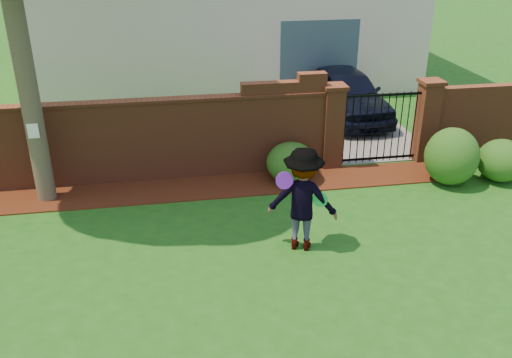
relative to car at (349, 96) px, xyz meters
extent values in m
cube|color=#1C5314|center=(-3.83, -7.05, -0.69)|extent=(80.00, 80.00, 0.01)
cube|color=#3C170B|center=(-4.78, -3.71, -0.67)|extent=(11.10, 1.08, 0.03)
cube|color=brown|center=(-5.98, -3.05, 0.17)|extent=(8.70, 0.25, 1.70)
cube|color=brown|center=(-2.53, -3.05, 1.17)|extent=(1.80, 0.25, 0.30)
cube|color=brown|center=(-1.93, -3.05, 1.40)|extent=(0.60, 0.25, 0.16)
cube|color=brown|center=(-5.98, -3.05, 1.05)|extent=(8.70, 0.31, 0.06)
cube|color=brown|center=(2.77, -3.05, 0.17)|extent=(4.00, 0.25, 1.70)
cube|color=brown|center=(-1.43, -3.05, 0.22)|extent=(0.42, 0.42, 1.80)
cube|color=brown|center=(-1.43, -3.05, 1.16)|extent=(0.50, 0.50, 0.08)
cube|color=brown|center=(0.77, -3.05, 0.22)|extent=(0.42, 0.42, 1.80)
cube|color=brown|center=(0.77, -3.05, 1.16)|extent=(0.50, 0.50, 0.08)
cylinder|color=black|center=(-1.14, -3.05, 0.17)|extent=(0.02, 0.02, 1.60)
cylinder|color=black|center=(-0.98, -3.05, 0.17)|extent=(0.02, 0.02, 1.60)
cylinder|color=black|center=(-0.82, -3.05, 0.17)|extent=(0.02, 0.02, 1.60)
cylinder|color=black|center=(-0.66, -3.05, 0.17)|extent=(0.02, 0.02, 1.60)
cylinder|color=black|center=(-0.49, -3.05, 0.17)|extent=(0.02, 0.02, 1.60)
cylinder|color=black|center=(-0.33, -3.05, 0.17)|extent=(0.02, 0.02, 1.60)
cylinder|color=black|center=(-0.17, -3.05, 0.17)|extent=(0.02, 0.02, 1.60)
cylinder|color=black|center=(-0.01, -3.05, 0.17)|extent=(0.02, 0.02, 1.60)
cylinder|color=black|center=(0.15, -3.05, 0.17)|extent=(0.02, 0.02, 1.60)
cylinder|color=black|center=(0.31, -3.05, 0.17)|extent=(0.02, 0.02, 1.60)
cylinder|color=black|center=(0.48, -3.05, 0.17)|extent=(0.02, 0.02, 1.60)
cube|color=black|center=(-0.33, -3.05, -0.56)|extent=(1.78, 0.03, 0.05)
cube|color=black|center=(-0.33, -3.05, 0.92)|extent=(1.78, 0.03, 0.05)
cube|color=slate|center=(-0.33, 0.95, -0.68)|extent=(3.20, 8.00, 0.01)
cube|color=#384C5B|center=(-0.33, 2.00, 0.52)|extent=(2.40, 0.12, 2.40)
imported|color=black|center=(0.00, 0.00, 0.00)|extent=(1.83, 4.10, 1.37)
cylinder|color=#483B2B|center=(-7.43, -3.65, 2.82)|extent=(0.36, 0.36, 7.00)
cube|color=white|center=(-7.43, -3.84, 0.82)|extent=(0.20, 0.01, 0.28)
ellipsoid|color=#195018|center=(-2.48, -3.66, -0.26)|extent=(1.04, 1.04, 0.85)
ellipsoid|color=#195018|center=(0.76, -4.32, -0.08)|extent=(1.10, 1.10, 1.21)
ellipsoid|color=#195018|center=(1.89, -4.36, -0.24)|extent=(1.01, 1.01, 0.90)
imported|color=gray|center=(-2.91, -6.25, 0.21)|extent=(1.32, 1.03, 1.79)
cylinder|color=purple|center=(-3.24, -6.34, 0.64)|extent=(0.29, 0.09, 0.28)
cylinder|color=green|center=(-2.66, -6.43, 0.30)|extent=(0.24, 0.17, 0.25)
camera|label=1|loc=(-5.00, -13.95, 4.32)|focal=38.64mm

